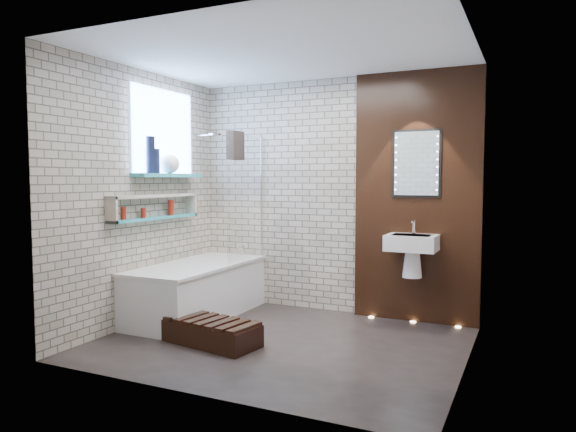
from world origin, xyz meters
The scene contains 15 objects.
ground centered at (0.00, 0.00, 0.00)m, with size 3.20×3.20×0.00m, color black.
room_shell centered at (0.00, 0.00, 1.30)m, with size 3.24×3.20×2.60m.
walnut_panel centered at (0.95, 1.27, 1.30)m, with size 1.30×0.06×2.60m, color black.
clerestory_window centered at (-1.57, 0.35, 1.90)m, with size 0.18×1.00×0.94m.
display_niche centered at (-1.53, 0.15, 1.20)m, with size 0.14×1.30×0.26m.
bathtub centered at (-1.22, 0.45, 0.29)m, with size 0.79×1.74×0.70m.
bath_screen centered at (-0.87, 0.89, 1.28)m, with size 0.01×0.78×1.40m, color white.
towel centered at (-0.87, 0.68, 1.85)m, with size 0.09×0.23×0.31m, color black.
shower_head centered at (-1.30, 0.95, 2.00)m, with size 0.18×0.18×0.02m, color silver.
washbasin centered at (0.95, 1.07, 0.79)m, with size 0.50×0.36×0.58m.
led_mirror centered at (0.95, 1.23, 1.65)m, with size 0.50×0.02×0.70m.
walnut_step centered at (-0.55, -0.30, 0.10)m, with size 0.89×0.39×0.20m, color black.
niche_bottles centered at (-1.53, 0.11, 1.17)m, with size 0.07×0.80×0.16m.
sill_vases centered at (-1.50, 0.24, 1.67)m, with size 0.20×0.46×0.37m.
floor_uplights centered at (0.95, 1.20, 0.01)m, with size 0.96×0.06×0.01m.
Camera 1 is at (2.06, -4.25, 1.49)m, focal length 32.95 mm.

